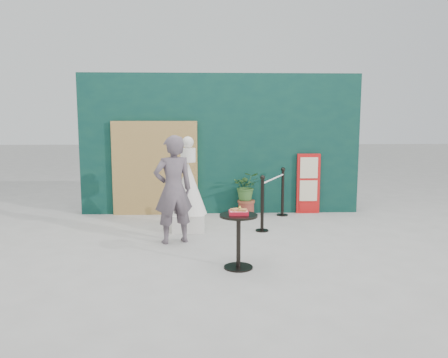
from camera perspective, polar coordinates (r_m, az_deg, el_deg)
The scene contains 10 objects.
ground at distance 6.65m, azimuth 0.41°, elevation -9.98°, with size 60.00×60.00×0.00m, color #ADAAA5.
back_wall at distance 9.49m, azimuth -0.46°, elevation 4.58°, with size 6.00×0.30×3.00m, color #0A2F2C.
bamboo_fence at distance 9.39m, azimuth -9.00°, elevation 1.38°, with size 1.80×0.08×2.00m, color tan.
woman at distance 7.19m, azimuth -6.64°, elevation -1.38°, with size 0.65×0.43×1.78m, color #63555E.
menu_board at distance 9.63m, azimuth 10.95°, elevation -0.60°, with size 0.50×0.07×1.30m.
statue at distance 8.01m, azimuth -4.67°, elevation -1.76°, with size 0.67×0.67×1.73m.
cafe_table at distance 5.99m, azimuth 1.91°, elevation -7.02°, with size 0.52×0.52×0.75m.
food_basket at distance 5.92m, azimuth 1.94°, elevation -4.31°, with size 0.26×0.19×0.11m.
planter at distance 9.28m, azimuth 2.94°, elevation -1.47°, with size 0.55×0.48×0.93m.
stanchion_barrier at distance 8.65m, azimuth 6.45°, elevation -2.49°, with size 0.84×1.54×1.03m.
Camera 1 is at (-0.30, -6.32, 2.02)m, focal length 35.00 mm.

